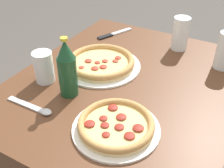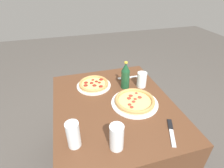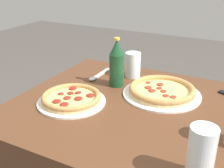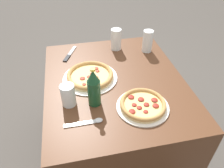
# 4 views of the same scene
# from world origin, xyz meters

# --- Properties ---
(table) EXTENTS (0.98, 0.81, 0.70)m
(table) POSITION_xyz_m (0.00, 0.00, 0.35)
(table) COLOR #56331E
(table) RESTS_ON ground_plane
(pizza_veggie) EXTENTS (0.32, 0.32, 0.04)m
(pizza_veggie) POSITION_xyz_m (0.04, 0.14, 0.72)
(pizza_veggie) COLOR white
(pizza_veggie) RESTS_ON table
(pizza_pepperoni) EXTENTS (0.27, 0.27, 0.04)m
(pizza_pepperoni) POSITION_xyz_m (-0.25, -0.09, 0.72)
(pizza_pepperoni) COLOR silver
(pizza_pepperoni) RESTS_ON table
(glass_red_wine) EXTENTS (0.07, 0.07, 0.12)m
(glass_red_wine) POSITION_xyz_m (-0.15, 0.27, 0.76)
(glass_red_wine) COLOR white
(glass_red_wine) RESTS_ON table
(glass_orange_juice) EXTENTS (0.07, 0.07, 0.15)m
(glass_orange_juice) POSITION_xyz_m (0.35, -0.09, 0.77)
(glass_orange_juice) COLOR white
(glass_orange_juice) RESTS_ON table
(beer_bottle) EXTENTS (0.07, 0.07, 0.22)m
(beer_bottle) POSITION_xyz_m (-0.17, 0.14, 0.80)
(beer_bottle) COLOR #194728
(beer_bottle) RESTS_ON table
(knife) EXTENTS (0.20, 0.11, 0.01)m
(knife) POSITION_xyz_m (0.34, 0.24, 0.70)
(knife) COLOR black
(knife) RESTS_ON table
(spoon) EXTENTS (0.03, 0.19, 0.01)m
(spoon) POSITION_xyz_m (-0.30, 0.19, 0.71)
(spoon) COLOR silver
(spoon) RESTS_ON table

